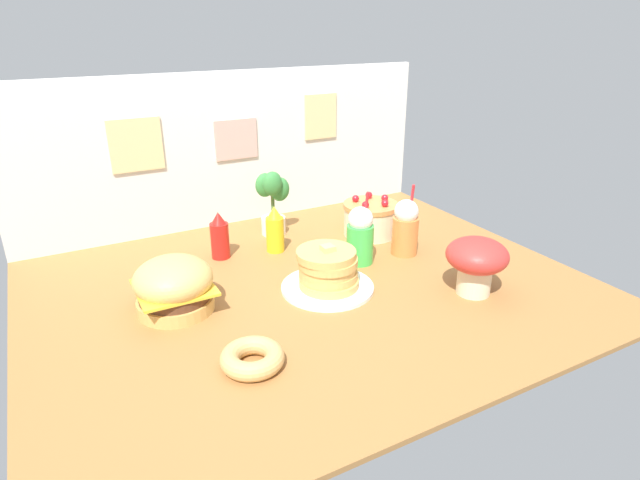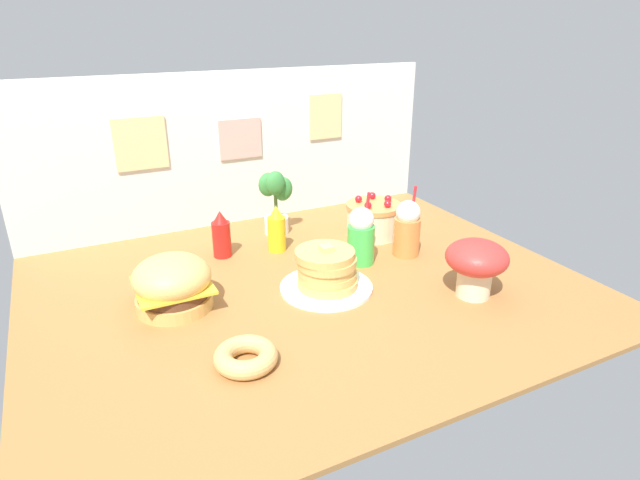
{
  "view_description": "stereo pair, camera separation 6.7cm",
  "coord_description": "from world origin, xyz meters",
  "px_view_note": "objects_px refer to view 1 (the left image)",
  "views": [
    {
      "loc": [
        -0.91,
        -1.75,
        1.05
      ],
      "look_at": [
        0.1,
        0.1,
        0.16
      ],
      "focal_mm": 29.65,
      "sensor_mm": 36.0,
      "label": 1
    },
    {
      "loc": [
        -0.85,
        -1.78,
        1.05
      ],
      "look_at": [
        0.1,
        0.1,
        0.16
      ],
      "focal_mm": 29.65,
      "sensor_mm": 36.0,
      "label": 2
    }
  ],
  "objects_px": {
    "orange_float_cup": "(405,227)",
    "donut_pink_glaze": "(252,357)",
    "cream_soda_cup": "(360,235)",
    "burger": "(174,286)",
    "layer_cake": "(370,218)",
    "mustard_bottle": "(275,231)",
    "mushroom_stool": "(477,260)",
    "ketchup_bottle": "(220,237)",
    "pancake_stack": "(328,272)",
    "potted_plant": "(273,200)"
  },
  "relations": [
    {
      "from": "layer_cake",
      "to": "donut_pink_glaze",
      "type": "height_order",
      "value": "layer_cake"
    },
    {
      "from": "pancake_stack",
      "to": "mustard_bottle",
      "type": "bearing_deg",
      "value": 93.59
    },
    {
      "from": "burger",
      "to": "potted_plant",
      "type": "relative_size",
      "value": 0.87
    },
    {
      "from": "ketchup_bottle",
      "to": "cream_soda_cup",
      "type": "relative_size",
      "value": 0.67
    },
    {
      "from": "ketchup_bottle",
      "to": "orange_float_cup",
      "type": "distance_m",
      "value": 0.87
    },
    {
      "from": "mustard_bottle",
      "to": "cream_soda_cup",
      "type": "height_order",
      "value": "cream_soda_cup"
    },
    {
      "from": "ketchup_bottle",
      "to": "mushroom_stool",
      "type": "bearing_deg",
      "value": -46.26
    },
    {
      "from": "layer_cake",
      "to": "mustard_bottle",
      "type": "height_order",
      "value": "mustard_bottle"
    },
    {
      "from": "orange_float_cup",
      "to": "potted_plant",
      "type": "relative_size",
      "value": 0.98
    },
    {
      "from": "burger",
      "to": "donut_pink_glaze",
      "type": "height_order",
      "value": "burger"
    },
    {
      "from": "layer_cake",
      "to": "ketchup_bottle",
      "type": "height_order",
      "value": "ketchup_bottle"
    },
    {
      "from": "layer_cake",
      "to": "mustard_bottle",
      "type": "xyz_separation_m",
      "value": [
        -0.52,
        0.04,
        0.02
      ]
    },
    {
      "from": "burger",
      "to": "mustard_bottle",
      "type": "height_order",
      "value": "mustard_bottle"
    },
    {
      "from": "ketchup_bottle",
      "to": "orange_float_cup",
      "type": "xyz_separation_m",
      "value": [
        0.79,
        -0.37,
        0.03
      ]
    },
    {
      "from": "cream_soda_cup",
      "to": "burger",
      "type": "bearing_deg",
      "value": -178.35
    },
    {
      "from": "donut_pink_glaze",
      "to": "cream_soda_cup",
      "type": "bearing_deg",
      "value": 34.56
    },
    {
      "from": "orange_float_cup",
      "to": "donut_pink_glaze",
      "type": "bearing_deg",
      "value": -153.44
    },
    {
      "from": "burger",
      "to": "pancake_stack",
      "type": "distance_m",
      "value": 0.61
    },
    {
      "from": "mushroom_stool",
      "to": "ketchup_bottle",
      "type": "bearing_deg",
      "value": 133.74
    },
    {
      "from": "cream_soda_cup",
      "to": "pancake_stack",
      "type": "bearing_deg",
      "value": -148.33
    },
    {
      "from": "pancake_stack",
      "to": "donut_pink_glaze",
      "type": "distance_m",
      "value": 0.59
    },
    {
      "from": "burger",
      "to": "mushroom_stool",
      "type": "bearing_deg",
      "value": -22.1
    },
    {
      "from": "layer_cake",
      "to": "potted_plant",
      "type": "bearing_deg",
      "value": 150.64
    },
    {
      "from": "pancake_stack",
      "to": "layer_cake",
      "type": "bearing_deg",
      "value": 40.61
    },
    {
      "from": "pancake_stack",
      "to": "orange_float_cup",
      "type": "distance_m",
      "value": 0.52
    },
    {
      "from": "pancake_stack",
      "to": "orange_float_cup",
      "type": "height_order",
      "value": "orange_float_cup"
    },
    {
      "from": "ketchup_bottle",
      "to": "mushroom_stool",
      "type": "height_order",
      "value": "mushroom_stool"
    },
    {
      "from": "layer_cake",
      "to": "orange_float_cup",
      "type": "bearing_deg",
      "value": -87.83
    },
    {
      "from": "burger",
      "to": "orange_float_cup",
      "type": "height_order",
      "value": "orange_float_cup"
    },
    {
      "from": "ketchup_bottle",
      "to": "donut_pink_glaze",
      "type": "height_order",
      "value": "ketchup_bottle"
    },
    {
      "from": "ketchup_bottle",
      "to": "cream_soda_cup",
      "type": "bearing_deg",
      "value": -33.24
    },
    {
      "from": "ketchup_bottle",
      "to": "burger",
      "type": "bearing_deg",
      "value": -129.09
    },
    {
      "from": "burger",
      "to": "donut_pink_glaze",
      "type": "xyz_separation_m",
      "value": [
        0.12,
        -0.48,
        -0.07
      ]
    },
    {
      "from": "cream_soda_cup",
      "to": "mushroom_stool",
      "type": "distance_m",
      "value": 0.54
    },
    {
      "from": "burger",
      "to": "pancake_stack",
      "type": "relative_size",
      "value": 0.78
    },
    {
      "from": "burger",
      "to": "cream_soda_cup",
      "type": "relative_size",
      "value": 0.88
    },
    {
      "from": "mushroom_stool",
      "to": "layer_cake",
      "type": "bearing_deg",
      "value": 91.48
    },
    {
      "from": "cream_soda_cup",
      "to": "potted_plant",
      "type": "distance_m",
      "value": 0.55
    },
    {
      "from": "burger",
      "to": "donut_pink_glaze",
      "type": "relative_size",
      "value": 1.43
    },
    {
      "from": "donut_pink_glaze",
      "to": "ketchup_bottle",
      "type": "bearing_deg",
      "value": 77.76
    },
    {
      "from": "burger",
      "to": "orange_float_cup",
      "type": "distance_m",
      "value": 1.1
    },
    {
      "from": "orange_float_cup",
      "to": "mushroom_stool",
      "type": "xyz_separation_m",
      "value": [
        0.01,
        -0.46,
        0.01
      ]
    },
    {
      "from": "potted_plant",
      "to": "orange_float_cup",
      "type": "bearing_deg",
      "value": -49.48
    },
    {
      "from": "burger",
      "to": "mustard_bottle",
      "type": "xyz_separation_m",
      "value": [
        0.57,
        0.33,
        0.0
      ]
    },
    {
      "from": "pancake_stack",
      "to": "ketchup_bottle",
      "type": "bearing_deg",
      "value": 118.96
    },
    {
      "from": "ketchup_bottle",
      "to": "donut_pink_glaze",
      "type": "xyz_separation_m",
      "value": [
        -0.19,
        -0.86,
        -0.07
      ]
    },
    {
      "from": "pancake_stack",
      "to": "mustard_bottle",
      "type": "height_order",
      "value": "mustard_bottle"
    },
    {
      "from": "cream_soda_cup",
      "to": "mushroom_stool",
      "type": "relative_size",
      "value": 1.36
    },
    {
      "from": "burger",
      "to": "ketchup_bottle",
      "type": "distance_m",
      "value": 0.49
    },
    {
      "from": "layer_cake",
      "to": "orange_float_cup",
      "type": "height_order",
      "value": "orange_float_cup"
    }
  ]
}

